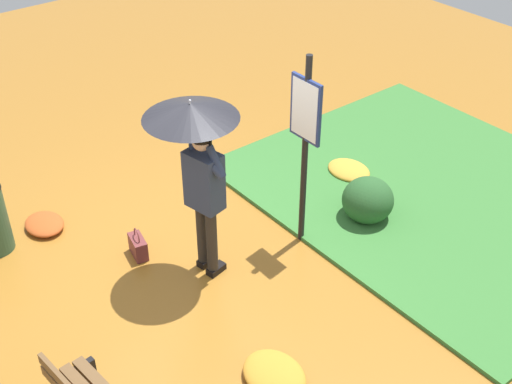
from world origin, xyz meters
The scene contains 9 objects.
ground_plane centered at (0.00, 0.00, 0.00)m, with size 18.00×18.00×0.00m, color #9E6623.
grass_verge centered at (-0.88, -3.22, 0.03)m, with size 4.80×4.00×0.05m.
person_with_umbrella centered at (-0.19, -0.07, 1.55)m, with size 0.96×0.96×2.04m.
info_sign_post centered at (-0.50, -1.24, 1.44)m, with size 0.44×0.07×2.30m.
handbag centered at (0.42, 0.40, 0.13)m, with size 0.32×0.20×0.37m.
shrub_cluster centered at (-0.67, -2.14, 0.26)m, with size 0.68×0.62×0.56m.
leaf_pile_near_person centered at (0.13, -2.66, 0.07)m, with size 0.61×0.49×0.13m.
leaf_pile_by_bench centered at (-1.91, 0.34, 0.07)m, with size 0.65×0.52×0.14m.
leaf_pile_far_path centered at (1.56, 1.02, 0.06)m, with size 0.54×0.44×0.12m.
Camera 1 is at (-5.07, 3.06, 5.00)m, focal length 47.83 mm.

